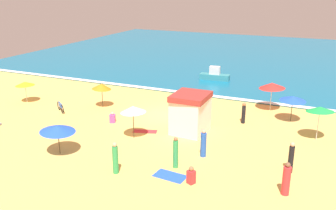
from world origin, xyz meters
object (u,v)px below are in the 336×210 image
beach_umbrella_6 (25,84)px  beachgoer_1 (176,153)px  beachgoer_4 (191,176)px  beach_umbrella_3 (272,86)px  beachgoer_0 (112,118)px  beachgoer_3 (115,159)px  parked_bicycle (60,107)px  beach_umbrella_1 (320,109)px  small_boat_0 (215,75)px  beachgoer_2 (203,144)px  beachgoer_7 (286,180)px  beach_umbrella_5 (133,109)px  beach_umbrella_4 (293,99)px  beachgoer_6 (291,158)px  beach_umbrella_0 (58,129)px  beach_umbrella_2 (102,86)px  lifeguard_cabana (190,113)px  beachgoer_8 (244,113)px

beach_umbrella_6 → beachgoer_1: beach_umbrella_6 is taller
beachgoer_4 → beach_umbrella_3: bearing=82.3°
beachgoer_0 → beachgoer_3: bearing=-56.5°
beach_umbrella_6 → parked_bicycle: (4.34, -0.74, -1.32)m
beach_umbrella_1 → small_boat_0: beach_umbrella_1 is taller
beachgoer_2 → beachgoer_4: 3.33m
beachgoer_7 → beach_umbrella_5: bearing=163.1°
small_boat_0 → beach_umbrella_4: bearing=-46.8°
beachgoer_6 → beach_umbrella_0: bearing=-165.9°
beach_umbrella_3 → beachgoer_7: (2.80, -12.79, -1.30)m
beach_umbrella_2 → beach_umbrella_6: 7.05m
beach_umbrella_0 → beach_umbrella_1: size_ratio=1.02×
beach_umbrella_3 → beachgoer_6: (2.75, -10.33, -1.23)m
beachgoer_0 → beachgoer_2: 8.55m
beach_umbrella_1 → beach_umbrella_0: bearing=-148.8°
beach_umbrella_0 → beachgoer_0: beach_umbrella_0 is taller
lifeguard_cabana → beachgoer_1: 5.44m
beachgoer_6 → beachgoer_3: bearing=-155.5°
beachgoer_0 → parked_bicycle: bearing=175.3°
beach_umbrella_0 → beach_umbrella_2: 9.10m
beach_umbrella_1 → beachgoer_4: 10.55m
beach_umbrella_4 → beachgoer_4: beach_umbrella_4 is taller
beachgoer_1 → lifeguard_cabana: bearing=101.9°
beach_umbrella_0 → beachgoer_3: (4.45, -0.69, -0.77)m
beach_umbrella_5 → beachgoer_1: (4.24, -2.75, -1.15)m
beach_umbrella_2 → beachgoer_2: size_ratio=1.24×
beach_umbrella_1 → small_boat_0: (-10.94, 12.51, -1.60)m
beach_umbrella_1 → beach_umbrella_4: size_ratio=0.99×
beach_umbrella_6 → beachgoer_4: beach_umbrella_6 is taller
beach_umbrella_6 → beachgoer_2: (17.71, -3.85, -0.88)m
lifeguard_cabana → beach_umbrella_5: size_ratio=1.21×
beach_umbrella_3 → beach_umbrella_4: bearing=-47.5°
beach_umbrella_1 → beachgoer_0: size_ratio=3.07×
beachgoer_2 → beachgoer_3: beachgoer_3 is taller
lifeguard_cabana → beachgoer_7: 9.19m
beach_umbrella_1 → beach_umbrella_3: beach_umbrella_1 is taller
beachgoer_0 → beach_umbrella_4: bearing=24.9°
beach_umbrella_6 → beachgoer_8: 18.86m
beach_umbrella_1 → beachgoer_3: size_ratio=1.39×
beachgoer_4 → beachgoer_7: bearing=11.0°
small_boat_0 → beachgoer_8: bearing=-63.3°
beachgoer_1 → beachgoer_2: beachgoer_1 is taller
beachgoer_2 → beachgoer_7: 5.62m
beach_umbrella_0 → beachgoer_7: size_ratio=1.49×
beachgoer_6 → beach_umbrella_4: bearing=96.0°
beachgoer_0 → beachgoer_1: beachgoer_1 is taller
beach_umbrella_0 → small_boat_0: beach_umbrella_0 is taller
beach_umbrella_0 → beach_umbrella_6: bearing=143.3°
beach_umbrella_0 → beach_umbrella_1: (14.34, 8.67, 0.52)m
beach_umbrella_6 → beachgoer_1: (16.72, -5.84, -0.80)m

